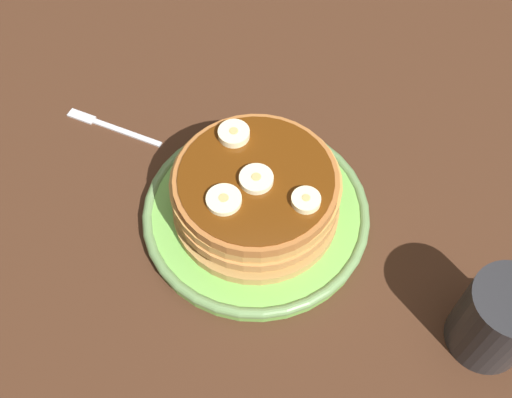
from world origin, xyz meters
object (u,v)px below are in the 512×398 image
banana_slice_0 (255,179)px  banana_slice_3 (306,200)px  plate (256,213)px  banana_slice_1 (224,200)px  pancake_stack (258,191)px  fork (108,125)px  banana_slice_2 (234,134)px  coffee_mug (502,319)px

banana_slice_0 → banana_slice_3: bearing=-30.2°
plate → banana_slice_1: banana_slice_1 is taller
pancake_stack → fork: bearing=141.8°
banana_slice_2 → coffee_mug: size_ratio=0.30×
banana_slice_0 → fork: (-17.35, 14.79, -8.09)cm
banana_slice_3 → coffee_mug: (17.38, -11.87, -3.46)cm
pancake_stack → banana_slice_3: size_ratio=6.33×
banana_slice_2 → fork: size_ratio=0.28×
pancake_stack → coffee_mug: size_ratio=1.67×
pancake_stack → banana_slice_0: 3.66cm
banana_slice_0 → banana_slice_1: banana_slice_0 is taller
banana_slice_2 → banana_slice_0: bearing=-72.1°
pancake_stack → coffee_mug: coffee_mug is taller
banana_slice_1 → banana_slice_3: banana_slice_3 is taller
plate → banana_slice_2: (-2.03, 5.39, 7.35)cm
banana_slice_0 → banana_slice_3: (4.84, -2.82, 0.04)cm
banana_slice_0 → banana_slice_2: 6.19cm
coffee_mug → banana_slice_0: bearing=146.5°
banana_slice_1 → banana_slice_2: 8.25cm
pancake_stack → coffee_mug: (21.90, -15.58, 0.11)cm
fork → banana_slice_2: bearing=-29.9°
plate → banana_slice_0: (-0.13, -0.50, 7.28)cm
banana_slice_3 → coffee_mug: 21.33cm
banana_slice_1 → banana_slice_0: bearing=35.2°
plate → pancake_stack: bearing=64.1°
plate → banana_slice_1: (-3.32, -2.75, 7.22)cm
banana_slice_2 → fork: 19.61cm
banana_slice_3 → fork: 29.46cm
banana_slice_0 → fork: 24.19cm
banana_slice_0 → banana_slice_1: (-3.19, -2.25, -0.05)cm
banana_slice_3 → banana_slice_2: bearing=127.7°
plate → coffee_mug: size_ratio=2.26×
pancake_stack → fork: 22.93cm
coffee_mug → fork: bearing=143.3°
banana_slice_1 → banana_slice_3: size_ratio=1.21×
banana_slice_3 → pancake_stack: bearing=140.7°
fork → banana_slice_0: bearing=-40.4°
pancake_stack → banana_slice_0: (-0.32, -0.89, 3.53)cm
pancake_stack → banana_slice_2: bearing=113.9°
coffee_mug → fork: size_ratio=0.92×
pancake_stack → banana_slice_0: banana_slice_0 is taller
banana_slice_3 → banana_slice_0: bearing=149.8°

